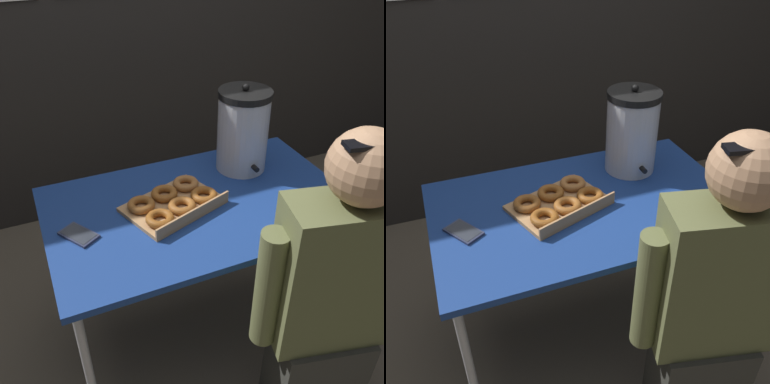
{
  "view_description": "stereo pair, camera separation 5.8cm",
  "coord_description": "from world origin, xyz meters",
  "views": [
    {
      "loc": [
        -0.57,
        -1.26,
        1.71
      ],
      "look_at": [
        -0.03,
        0.0,
        0.78
      ],
      "focal_mm": 40.0,
      "sensor_mm": 36.0,
      "label": 1
    },
    {
      "loc": [
        -0.52,
        -1.28,
        1.71
      ],
      "look_at": [
        -0.03,
        0.0,
        0.78
      ],
      "focal_mm": 40.0,
      "sensor_mm": 36.0,
      "label": 2
    }
  ],
  "objects": [
    {
      "name": "coffee_urn",
      "position": [
        0.29,
        0.18,
        0.9
      ],
      "size": [
        0.23,
        0.26,
        0.39
      ],
      "color": "silver",
      "rests_on": "folding_table"
    },
    {
      "name": "ground_plane",
      "position": [
        0.0,
        0.0,
        0.0
      ],
      "size": [
        12.0,
        12.0,
        0.0
      ],
      "primitive_type": "plane",
      "color": "brown"
    },
    {
      "name": "donut_box",
      "position": [
        -0.1,
        0.01,
        0.74
      ],
      "size": [
        0.43,
        0.36,
        0.05
      ],
      "rotation": [
        0.0,
        0.0,
        0.34
      ],
      "color": "tan",
      "rests_on": "folding_table"
    },
    {
      "name": "person_seated",
      "position": [
        0.22,
        -0.57,
        0.61
      ],
      "size": [
        0.52,
        0.28,
        1.25
      ],
      "rotation": [
        0.0,
        0.0,
        2.92
      ],
      "color": "#33332D",
      "rests_on": "ground"
    },
    {
      "name": "folding_table",
      "position": [
        0.0,
        0.0,
        0.67
      ],
      "size": [
        1.2,
        0.74,
        0.72
      ],
      "color": "navy",
      "rests_on": "ground"
    },
    {
      "name": "cell_phone",
      "position": [
        -0.48,
        -0.02,
        0.72
      ],
      "size": [
        0.14,
        0.16,
        0.01
      ],
      "rotation": [
        0.0,
        0.0,
        0.57
      ],
      "color": "#2D334C",
      "rests_on": "folding_table"
    }
  ]
}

